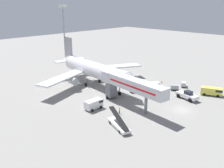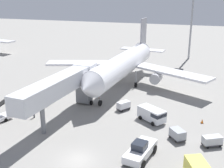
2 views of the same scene
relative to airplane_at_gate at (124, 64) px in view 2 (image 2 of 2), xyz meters
The scene contains 13 objects.
ground_plane 30.08m from the airplane_at_gate, 85.59° to the right, with size 300.00×300.00×0.00m, color gray.
airplane_at_gate is the anchor object (origin of this frame).
jet_bridge 19.37m from the airplane_at_gate, 104.51° to the right, with size 5.19×20.29×7.49m.
pushback_tug 28.87m from the airplane_at_gate, 70.28° to the right, with size 3.49×6.41×2.39m.
service_van_rear_right 18.58m from the airplane_at_gate, 59.87° to the right, with size 5.01×4.39×2.19m.
service_van_rear_left 18.75m from the airplane_at_gate, 130.76° to the right, with size 4.55×2.35×2.25m.
baggage_cart_far_center 25.08m from the airplane_at_gate, 56.56° to the right, with size 2.56×2.68×1.57m.
baggage_cart_far_right 13.76m from the airplane_at_gate, 74.39° to the right, with size 2.28×2.58×1.53m.
baggage_cart_mid_center 28.16m from the airplane_at_gate, 48.97° to the right, with size 2.85×2.33×1.45m.
ground_crew_worker_foreground 22.84m from the airplane_at_gate, 115.70° to the right, with size 0.36×0.36×1.67m.
safety_cone_alpha 10.11m from the airplane_at_gate, 105.43° to the right, with size 0.43×0.43×0.66m.
safety_cone_bravo 22.44m from the airplane_at_gate, 39.73° to the right, with size 0.47×0.47×0.71m.
apron_light_mast 36.02m from the airplane_at_gate, 69.55° to the left, with size 2.40×2.40×23.76m.
Camera 2 is at (13.69, -28.99, 20.37)m, focal length 46.79 mm.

